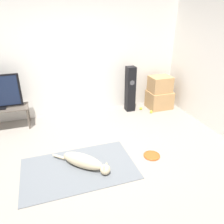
{
  "coord_description": "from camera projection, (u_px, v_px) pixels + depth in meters",
  "views": [
    {
      "loc": [
        -0.67,
        -2.77,
        2.24
      ],
      "look_at": [
        0.56,
        0.88,
        0.45
      ],
      "focal_mm": 35.0,
      "sensor_mm": 36.0,
      "label": 1
    }
  ],
  "objects": [
    {
      "name": "wall_back",
      "position": [
        70.0,
        59.0,
        4.79
      ],
      "size": [
        8.0,
        0.06,
        2.55
      ],
      "color": "silver",
      "rests_on": "ground_plane"
    },
    {
      "name": "tennis_ball_near_speaker",
      "position": [
        151.0,
        112.0,
        5.25
      ],
      "size": [
        0.07,
        0.07,
        0.07
      ],
      "color": "#C6E033",
      "rests_on": "ground_plane"
    },
    {
      "name": "cardboard_box_lower",
      "position": [
        159.0,
        100.0,
        5.48
      ],
      "size": [
        0.58,
        0.48,
        0.43
      ],
      "color": "tan",
      "rests_on": "ground_plane"
    },
    {
      "name": "dog",
      "position": [
        85.0,
        162.0,
        3.37
      ],
      "size": [
        0.79,
        0.75,
        0.23
      ],
      "color": "beige",
      "rests_on": "area_rug"
    },
    {
      "name": "frisbee",
      "position": [
        152.0,
        156.0,
        3.7
      ],
      "size": [
        0.28,
        0.28,
        0.03
      ],
      "color": "#DB511E",
      "rests_on": "ground_plane"
    },
    {
      "name": "area_rug",
      "position": [
        79.0,
        168.0,
        3.41
      ],
      "size": [
        1.73,
        1.06,
        0.01
      ],
      "color": "slate",
      "rests_on": "ground_plane"
    },
    {
      "name": "ground_plane",
      "position": [
        97.0,
        164.0,
        3.52
      ],
      "size": [
        12.0,
        12.0,
        0.0
      ],
      "primitive_type": "plane",
      "color": "gray"
    },
    {
      "name": "tennis_ball_by_boxes",
      "position": [
        141.0,
        108.0,
        5.43
      ],
      "size": [
        0.07,
        0.07,
        0.07
      ],
      "color": "#C6E033",
      "rests_on": "ground_plane"
    },
    {
      "name": "cardboard_box_upper",
      "position": [
        160.0,
        84.0,
        5.31
      ],
      "size": [
        0.5,
        0.42,
        0.38
      ],
      "color": "tan",
      "rests_on": "cardboard_box_lower"
    },
    {
      "name": "floor_speaker",
      "position": [
        130.0,
        89.0,
        5.2
      ],
      "size": [
        0.21,
        0.21,
        1.08
      ],
      "color": "black",
      "rests_on": "ground_plane"
    }
  ]
}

